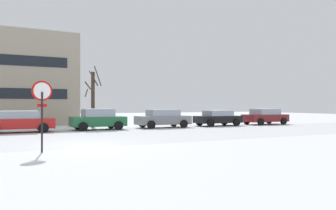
{
  "coord_description": "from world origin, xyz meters",
  "views": [
    {
      "loc": [
        -3.05,
        -14.58,
        1.76
      ],
      "look_at": [
        6.71,
        5.29,
        1.81
      ],
      "focal_mm": 34.55,
      "sensor_mm": 36.0,
      "label": 1
    }
  ],
  "objects": [
    {
      "name": "parked_car_gray",
      "position": [
        8.02,
        8.88,
        0.75
      ],
      "size": [
        4.37,
        2.0,
        1.48
      ],
      "color": "slate",
      "rests_on": "ground"
    },
    {
      "name": "ground_plane",
      "position": [
        0.0,
        0.0,
        0.0
      ],
      "size": [
        120.0,
        120.0,
        0.0
      ],
      "primitive_type": "plane",
      "color": "white"
    },
    {
      "name": "road_surface",
      "position": [
        0.0,
        3.57,
        0.0
      ],
      "size": [
        80.0,
        9.14,
        0.0
      ],
      "color": "silver",
      "rests_on": "ground"
    },
    {
      "name": "building_far_left",
      "position": [
        -3.05,
        21.16,
        4.24
      ],
      "size": [
        11.54,
        11.69,
        8.48
      ],
      "color": "#9E937F",
      "rests_on": "ground"
    },
    {
      "name": "parked_car_green",
      "position": [
        2.76,
        8.92,
        0.79
      ],
      "size": [
        3.9,
        2.13,
        1.56
      ],
      "color": "#1E6038",
      "rests_on": "ground"
    },
    {
      "name": "stop_sign",
      "position": [
        -1.96,
        -1.65,
        1.9
      ],
      "size": [
        0.75,
        0.17,
        2.7
      ],
      "color": "black",
      "rests_on": "ground"
    },
    {
      "name": "tree_far_left",
      "position": [
        2.98,
        11.5,
        2.41
      ],
      "size": [
        1.44,
        1.43,
        4.91
      ],
      "color": "#423326",
      "rests_on": "ground"
    },
    {
      "name": "parked_car_black",
      "position": [
        13.28,
        8.8,
        0.71
      ],
      "size": [
        4.11,
        2.0,
        1.38
      ],
      "color": "black",
      "rests_on": "ground"
    },
    {
      "name": "parked_car_red",
      "position": [
        -2.49,
        8.69,
        0.74
      ],
      "size": [
        4.33,
        2.03,
        1.45
      ],
      "color": "red",
      "rests_on": "ground"
    },
    {
      "name": "parked_car_maroon",
      "position": [
        18.54,
        8.66,
        0.76
      ],
      "size": [
        4.28,
        2.13,
        1.5
      ],
      "color": "maroon",
      "rests_on": "ground"
    }
  ]
}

